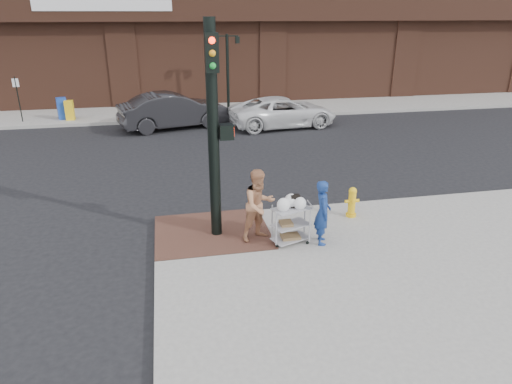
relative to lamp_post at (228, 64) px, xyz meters
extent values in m
plane|color=black|center=(-2.00, -16.00, -2.62)|extent=(220.00, 220.00, 0.00)
cube|color=gray|center=(10.50, 16.00, -2.54)|extent=(65.00, 36.00, 0.15)
cube|color=#4C2F23|center=(-2.60, -15.10, -2.46)|extent=(2.80, 2.40, 0.01)
cylinder|color=black|center=(0.00, 0.00, -0.47)|extent=(0.16, 0.16, 4.00)
cube|color=black|center=(0.00, 0.00, 1.43)|extent=(1.20, 0.06, 0.06)
cube|color=black|center=(-0.55, 0.00, 1.23)|extent=(0.22, 0.22, 0.35)
cube|color=black|center=(0.55, 0.00, 1.23)|extent=(0.22, 0.22, 0.35)
cylinder|color=black|center=(-10.50, -1.00, -1.37)|extent=(0.05, 0.05, 2.20)
cylinder|color=black|center=(-2.50, -15.20, 0.03)|extent=(0.26, 0.26, 5.00)
cube|color=black|center=(-2.20, -15.20, 0.08)|extent=(0.32, 0.28, 0.34)
cube|color=#FF260C|center=(-2.04, -15.20, 0.08)|extent=(0.02, 0.18, 0.22)
cube|color=black|center=(-2.50, -15.48, 1.83)|extent=(0.28, 0.18, 0.80)
imported|color=navy|center=(-0.13, -16.15, -1.69)|extent=(0.48, 0.63, 1.55)
imported|color=#B57B55|center=(-1.53, -15.66, -1.60)|extent=(1.04, 0.94, 1.74)
imported|color=black|center=(-3.10, -3.23, -1.77)|extent=(5.44, 3.07, 1.70)
imported|color=white|center=(2.10, -4.00, -1.90)|extent=(5.42, 2.93, 1.44)
cube|color=#97969B|center=(-0.84, -16.00, -1.60)|extent=(0.97, 0.74, 0.03)
cube|color=#97969B|center=(-0.84, -16.00, -2.01)|extent=(0.97, 0.74, 0.03)
cube|color=#97969B|center=(-0.84, -16.00, -2.36)|extent=(0.97, 0.74, 0.03)
cube|color=black|center=(-0.75, -15.96, -1.45)|extent=(0.21, 0.13, 0.30)
cube|color=brown|center=(-0.96, -16.00, -1.96)|extent=(0.29, 0.32, 0.08)
cube|color=brown|center=(-0.84, -16.00, -2.32)|extent=(0.44, 0.34, 0.07)
cylinder|color=yellow|center=(1.14, -14.89, -2.43)|extent=(0.27, 0.27, 0.08)
cylinder|color=yellow|center=(1.14, -14.89, -2.08)|extent=(0.19, 0.19, 0.60)
sphere|color=yellow|center=(1.14, -14.89, -1.75)|extent=(0.21, 0.21, 0.21)
cylinder|color=yellow|center=(1.14, -14.89, -2.03)|extent=(0.39, 0.09, 0.09)
cube|color=yellow|center=(-8.21, -1.06, -1.98)|extent=(0.42, 0.38, 0.97)
cube|color=#1B42AF|center=(-8.60, -0.81, -1.92)|extent=(0.56, 0.53, 1.09)
camera|label=1|loc=(-3.56, -25.27, 2.62)|focal=32.00mm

